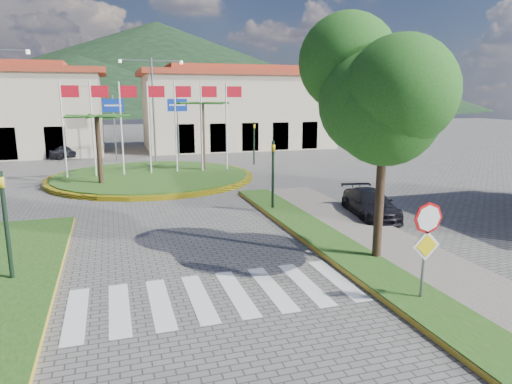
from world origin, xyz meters
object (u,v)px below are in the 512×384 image
object	(u,v)px
stop_sign	(426,236)
car_dark_a	(70,151)
roundabout_island	(152,176)
deciduous_tree	(386,95)
car_dark_b	(222,142)
white_van	(60,149)
car_side_right	(370,204)

from	to	relation	value
stop_sign	car_dark_a	world-z (taller)	stop_sign
roundabout_island	stop_sign	world-z (taller)	roundabout_island
roundabout_island	deciduous_tree	size ratio (longest dim) A/B	1.87
stop_sign	car_dark_a	bearing A→B (deg)	108.19
car_dark_b	roundabout_island	bearing A→B (deg)	147.20
deciduous_tree	car_dark_a	size ratio (longest dim) A/B	1.90
roundabout_island	white_van	xyz separation A→B (m)	(-6.62, 14.18, 0.38)
roundabout_island	white_van	size ratio (longest dim) A/B	3.16
stop_sign	car_side_right	world-z (taller)	stop_sign
deciduous_tree	white_van	world-z (taller)	deciduous_tree
roundabout_island	car_dark_b	size ratio (longest dim) A/B	3.11
deciduous_tree	car_dark_b	size ratio (longest dim) A/B	1.67
stop_sign	deciduous_tree	size ratio (longest dim) A/B	0.39
roundabout_island	car_dark_a	bearing A→B (deg)	115.13
car_dark_b	stop_sign	bearing A→B (deg)	170.98
deciduous_tree	car_dark_a	bearing A→B (deg)	110.99
white_van	car_side_right	xyz separation A→B (m)	(14.80, -26.38, 0.02)
car_dark_b	car_side_right	distance (m)	26.70
deciduous_tree	car_side_right	distance (m)	7.17
deciduous_tree	roundabout_island	bearing A→B (deg)	107.91
car_dark_b	car_side_right	xyz separation A→B (m)	(0.17, -26.69, -0.09)
white_van	car_side_right	size ratio (longest dim) A/B	1.00
car_dark_a	car_dark_b	distance (m)	13.88
car_side_right	deciduous_tree	bearing A→B (deg)	-109.00
roundabout_island	car_dark_a	distance (m)	13.29
white_van	car_side_right	distance (m)	30.25
white_van	car_side_right	world-z (taller)	car_side_right
deciduous_tree	stop_sign	bearing A→B (deg)	-101.18
roundabout_island	deciduous_tree	bearing A→B (deg)	-72.09
deciduous_tree	car_dark_a	distance (m)	31.42
roundabout_island	stop_sign	size ratio (longest dim) A/B	4.79
stop_sign	deciduous_tree	world-z (taller)	deciduous_tree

